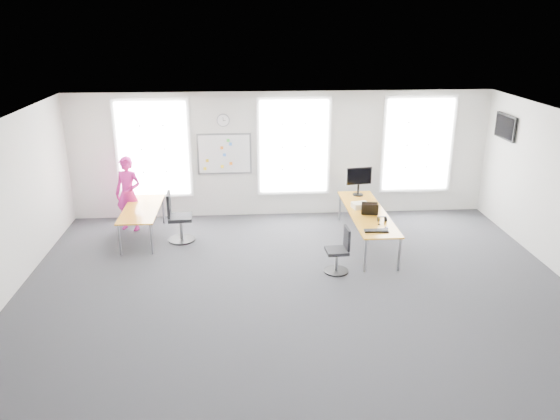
{
  "coord_description": "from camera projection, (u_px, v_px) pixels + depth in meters",
  "views": [
    {
      "loc": [
        -0.91,
        -8.68,
        4.65
      ],
      "look_at": [
        -0.22,
        1.2,
        1.1
      ],
      "focal_mm": 35.0,
      "sensor_mm": 36.0,
      "label": 1
    }
  ],
  "objects": [
    {
      "name": "tv",
      "position": [
        506.0,
        127.0,
        12.14
      ],
      "size": [
        0.06,
        0.9,
        0.55
      ],
      "primitive_type": "cube",
      "color": "black",
      "rests_on": "wall_right"
    },
    {
      "name": "desk_left",
      "position": [
        142.0,
        211.0,
        11.85
      ],
      "size": [
        0.76,
        1.91,
        0.7
      ],
      "color": "orange",
      "rests_on": "ground"
    },
    {
      "name": "laptop_sleeve",
      "position": [
        370.0,
        209.0,
        11.34
      ],
      "size": [
        0.34,
        0.24,
        0.27
      ],
      "rotation": [
        0.0,
        0.0,
        -0.18
      ],
      "color": "black",
      "rests_on": "desk_right"
    },
    {
      "name": "window_right",
      "position": [
        417.0,
        145.0,
        13.15
      ],
      "size": [
        1.6,
        0.06,
        2.2
      ],
      "primitive_type": "cube",
      "color": "silver",
      "rests_on": "wall_back"
    },
    {
      "name": "lens_cap",
      "position": [
        379.0,
        224.0,
        10.87
      ],
      "size": [
        0.06,
        0.06,
        0.01
      ],
      "primitive_type": "cylinder",
      "rotation": [
        0.0,
        0.0,
        0.07
      ],
      "color": "black",
      "rests_on": "desk_right"
    },
    {
      "name": "wall_front",
      "position": [
        337.0,
        345.0,
        5.52
      ],
      "size": [
        10.0,
        0.0,
        10.0
      ],
      "primitive_type": "plane",
      "rotation": [
        -1.57,
        0.0,
        0.0
      ],
      "color": "silver",
      "rests_on": "ground"
    },
    {
      "name": "person",
      "position": [
        128.0,
        194.0,
        12.28
      ],
      "size": [
        0.72,
        0.59,
        1.71
      ],
      "primitive_type": "imported",
      "rotation": [
        0.0,
        0.0,
        -0.34
      ],
      "color": "#C01B7F",
      "rests_on": "ground"
    },
    {
      "name": "whiteboard",
      "position": [
        224.0,
        154.0,
        12.9
      ],
      "size": [
        1.2,
        0.03,
        0.9
      ],
      "primitive_type": "cube",
      "color": "white",
      "rests_on": "wall_back"
    },
    {
      "name": "chair_left",
      "position": [
        177.0,
        220.0,
        11.76
      ],
      "size": [
        0.58,
        0.58,
        1.1
      ],
      "rotation": [
        0.0,
        0.0,
        1.63
      ],
      "color": "black",
      "rests_on": "ground"
    },
    {
      "name": "headphones",
      "position": [
        382.0,
        219.0,
        11.02
      ],
      "size": [
        0.19,
        0.1,
        0.11
      ],
      "rotation": [
        0.0,
        0.0,
        0.15
      ],
      "color": "black",
      "rests_on": "desk_right"
    },
    {
      "name": "paper_stack",
      "position": [
        360.0,
        205.0,
        11.79
      ],
      "size": [
        0.39,
        0.32,
        0.12
      ],
      "primitive_type": "cube",
      "rotation": [
        0.0,
        0.0,
        0.21
      ],
      "color": "beige",
      "rests_on": "desk_right"
    },
    {
      "name": "keyboard",
      "position": [
        376.0,
        231.0,
        10.52
      ],
      "size": [
        0.48,
        0.2,
        0.02
      ],
      "primitive_type": "cube",
      "rotation": [
        0.0,
        0.0,
        -0.07
      ],
      "color": "black",
      "rests_on": "desk_right"
    },
    {
      "name": "ceiling",
      "position": [
        299.0,
        124.0,
        8.77
      ],
      "size": [
        10.0,
        10.0,
        0.0
      ],
      "primitive_type": "plane",
      "rotation": [
        3.14,
        0.0,
        0.0
      ],
      "color": "silver",
      "rests_on": "ground"
    },
    {
      "name": "monitor",
      "position": [
        359.0,
        179.0,
        12.5
      ],
      "size": [
        0.6,
        0.24,
        0.66
      ],
      "rotation": [
        0.0,
        0.0,
        0.15
      ],
      "color": "black",
      "rests_on": "desk_right"
    },
    {
      "name": "chair_right",
      "position": [
        340.0,
        253.0,
        10.35
      ],
      "size": [
        0.48,
        0.48,
        0.9
      ],
      "rotation": [
        0.0,
        0.0,
        -1.52
      ],
      "color": "black",
      "rests_on": "ground"
    },
    {
      "name": "desk_right",
      "position": [
        367.0,
        214.0,
        11.58
      ],
      "size": [
        0.78,
        2.92,
        0.71
      ],
      "color": "orange",
      "rests_on": "ground"
    },
    {
      "name": "wall_back",
      "position": [
        281.0,
        155.0,
        13.03
      ],
      "size": [
        10.0,
        0.0,
        10.0
      ],
      "primitive_type": "plane",
      "rotation": [
        1.57,
        0.0,
        0.0
      ],
      "color": "silver",
      "rests_on": "ground"
    },
    {
      "name": "floor",
      "position": [
        297.0,
        290.0,
        9.78
      ],
      "size": [
        10.0,
        10.0,
        0.0
      ],
      "primitive_type": "plane",
      "color": "#242428",
      "rests_on": "ground"
    },
    {
      "name": "wall_clock",
      "position": [
        223.0,
        120.0,
        12.63
      ],
      "size": [
        0.3,
        0.04,
        0.3
      ],
      "primitive_type": "cylinder",
      "rotation": [
        1.57,
        0.0,
        0.0
      ],
      "color": "gray",
      "rests_on": "wall_back"
    },
    {
      "name": "window_mid",
      "position": [
        294.0,
        147.0,
        12.95
      ],
      "size": [
        1.6,
        0.06,
        2.2
      ],
      "primitive_type": "cube",
      "color": "silver",
      "rests_on": "wall_back"
    },
    {
      "name": "window_left",
      "position": [
        153.0,
        149.0,
        12.74
      ],
      "size": [
        1.6,
        0.06,
        2.2
      ],
      "primitive_type": "cube",
      "color": "silver",
      "rests_on": "wall_back"
    },
    {
      "name": "mouse",
      "position": [
        387.0,
        228.0,
        10.63
      ],
      "size": [
        0.09,
        0.12,
        0.04
      ],
      "primitive_type": "ellipsoid",
      "rotation": [
        0.0,
        0.0,
        -0.16
      ],
      "color": "black",
      "rests_on": "desk_right"
    }
  ]
}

